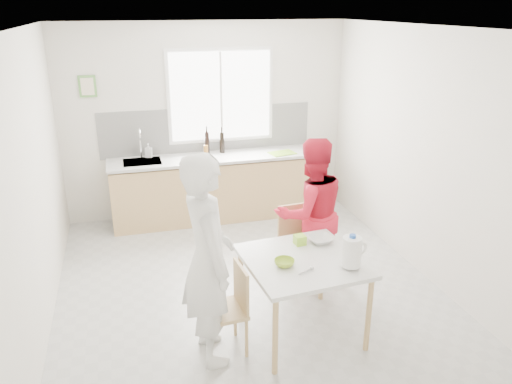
# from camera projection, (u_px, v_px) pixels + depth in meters

# --- Properties ---
(ground) EXTENTS (4.50, 4.50, 0.00)m
(ground) POSITION_uv_depth(u_px,v_px,m) (247.00, 285.00, 5.48)
(ground) COLOR #B7B7B2
(ground) RESTS_ON ground
(room_shell) EXTENTS (4.50, 4.50, 4.50)m
(room_shell) POSITION_uv_depth(u_px,v_px,m) (246.00, 140.00, 4.90)
(room_shell) COLOR silver
(room_shell) RESTS_ON ground
(window) EXTENTS (1.50, 0.06, 1.30)m
(window) POSITION_uv_depth(u_px,v_px,m) (221.00, 96.00, 6.94)
(window) COLOR white
(window) RESTS_ON room_shell
(backsplash) EXTENTS (3.00, 0.02, 0.65)m
(backsplash) POSITION_uv_depth(u_px,v_px,m) (208.00, 130.00, 7.06)
(backsplash) COLOR white
(backsplash) RESTS_ON room_shell
(picture_frame) EXTENTS (0.22, 0.03, 0.28)m
(picture_frame) POSITION_uv_depth(u_px,v_px,m) (87.00, 86.00, 6.44)
(picture_frame) COLOR #5A9B46
(picture_frame) RESTS_ON room_shell
(kitchen_counter) EXTENTS (2.84, 0.64, 1.37)m
(kitchen_counter) POSITION_uv_depth(u_px,v_px,m) (213.00, 190.00, 7.09)
(kitchen_counter) COLOR tan
(kitchen_counter) RESTS_ON ground
(dining_table) EXTENTS (1.08, 1.08, 0.77)m
(dining_table) POSITION_uv_depth(u_px,v_px,m) (302.00, 267.00, 4.46)
(dining_table) COLOR silver
(dining_table) RESTS_ON ground
(chair_left) EXTENTS (0.40, 0.40, 0.81)m
(chair_left) POSITION_uv_depth(u_px,v_px,m) (230.00, 305.00, 4.33)
(chair_left) COLOR tan
(chair_left) RESTS_ON ground
(chair_far) EXTENTS (0.45, 0.45, 0.89)m
(chair_far) POSITION_uv_depth(u_px,v_px,m) (299.00, 242.00, 5.36)
(chair_far) COLOR tan
(chair_far) RESTS_ON ground
(person_white) EXTENTS (0.50, 0.71, 1.85)m
(person_white) POSITION_uv_depth(u_px,v_px,m) (208.00, 260.00, 4.10)
(person_white) COLOR white
(person_white) RESTS_ON ground
(person_red) EXTENTS (0.85, 0.69, 1.64)m
(person_red) POSITION_uv_depth(u_px,v_px,m) (311.00, 213.00, 5.27)
(person_red) COLOR red
(person_red) RESTS_ON ground
(bowl_green) EXTENTS (0.19, 0.19, 0.06)m
(bowl_green) POSITION_uv_depth(u_px,v_px,m) (284.00, 263.00, 4.32)
(bowl_green) COLOR #95BA2B
(bowl_green) RESTS_ON dining_table
(bowl_white) EXTENTS (0.25, 0.25, 0.06)m
(bowl_white) POSITION_uv_depth(u_px,v_px,m) (320.00, 239.00, 4.74)
(bowl_white) COLOR silver
(bowl_white) RESTS_ON dining_table
(milk_jug) EXTENTS (0.23, 0.17, 0.29)m
(milk_jug) POSITION_uv_depth(u_px,v_px,m) (352.00, 251.00, 4.24)
(milk_jug) COLOR white
(milk_jug) RESTS_ON dining_table
(green_box) EXTENTS (0.11, 0.11, 0.09)m
(green_box) POSITION_uv_depth(u_px,v_px,m) (300.00, 240.00, 4.70)
(green_box) COLOR #9BD831
(green_box) RESTS_ON dining_table
(spoon) EXTENTS (0.15, 0.08, 0.01)m
(spoon) POSITION_uv_depth(u_px,v_px,m) (305.00, 271.00, 4.21)
(spoon) COLOR #A5A5AA
(spoon) RESTS_ON dining_table
(cutting_board) EXTENTS (0.39, 0.31, 0.01)m
(cutting_board) POSITION_uv_depth(u_px,v_px,m) (282.00, 153.00, 7.04)
(cutting_board) COLOR #7FB72A
(cutting_board) RESTS_ON kitchen_counter
(wine_bottle_a) EXTENTS (0.07, 0.07, 0.32)m
(wine_bottle_a) POSITION_uv_depth(u_px,v_px,m) (207.00, 143.00, 6.97)
(wine_bottle_a) COLOR black
(wine_bottle_a) RESTS_ON kitchen_counter
(wine_bottle_b) EXTENTS (0.07, 0.07, 0.30)m
(wine_bottle_b) POSITION_uv_depth(u_px,v_px,m) (222.00, 142.00, 7.03)
(wine_bottle_b) COLOR black
(wine_bottle_b) RESTS_ON kitchen_counter
(jar_amber) EXTENTS (0.06, 0.06, 0.16)m
(jar_amber) POSITION_uv_depth(u_px,v_px,m) (206.00, 151.00, 6.87)
(jar_amber) COLOR brown
(jar_amber) RESTS_ON kitchen_counter
(soap_bottle) EXTENTS (0.11, 0.11, 0.19)m
(soap_bottle) POSITION_uv_depth(u_px,v_px,m) (149.00, 150.00, 6.84)
(soap_bottle) COLOR #999999
(soap_bottle) RESTS_ON kitchen_counter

